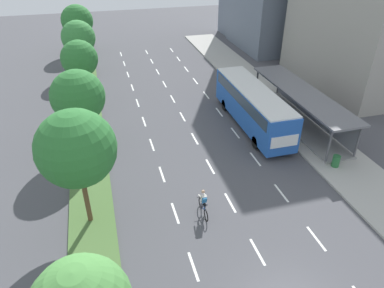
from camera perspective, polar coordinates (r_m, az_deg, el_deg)
The scene contains 15 objects.
median_strip at distance 31.47m, azimuth -16.55°, elevation 2.82°, with size 2.60×52.00×0.12m, color #4C7038.
sidewalk_right at distance 35.25m, azimuth 13.14°, elevation 6.53°, with size 4.50×52.00×0.15m, color #ADAAA3.
lane_divider_left at distance 29.53m, azimuth -7.18°, elevation 1.87°, with size 0.14×46.20×0.01m.
lane_divider_center at distance 30.11m, azimuth -0.60°, elevation 2.76°, with size 0.14×46.20×0.01m.
lane_divider_right at distance 31.08m, azimuth 5.66°, elevation 3.57°, with size 0.14×46.20×0.01m.
bus_shelter at distance 31.32m, azimuth 17.54°, elevation 6.22°, with size 2.90×12.98×2.86m.
bus at distance 29.88m, azimuth 9.79°, elevation 6.47°, with size 2.54×11.29×3.37m.
cyclist at distance 20.84m, azimuth 1.86°, elevation -9.63°, with size 0.46×1.82×1.71m.
median_tree_second at distance 18.78m, azimuth -18.23°, elevation -0.73°, with size 4.13×4.13×6.93m.
median_tree_third at distance 26.69m, azimuth -18.00°, elevation 7.31°, with size 3.89×3.89×6.06m.
median_tree_fourth at distance 34.61m, azimuth -17.77°, elevation 13.00°, with size 3.35×3.35×5.91m.
median_tree_fifth at distance 42.84m, azimuth -17.92°, elevation 16.07°, with size 3.73×3.73×5.87m.
median_tree_farthest at distance 51.09m, azimuth -18.11°, elevation 18.43°, with size 4.09×4.09×6.09m.
trash_bin at distance 26.69m, azimuth 22.27°, elevation -2.57°, with size 0.52×0.52×0.85m, color #286B38.
building_near_right at distance 40.58m, azimuth 25.85°, elevation 18.90°, with size 8.06×14.90×15.26m, color #A39E93.
Camera 1 is at (-6.72, -7.92, 14.51)m, focal length 32.95 mm.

